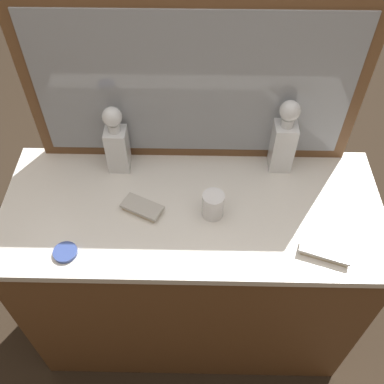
# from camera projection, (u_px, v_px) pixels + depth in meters

# --- Properties ---
(ground_plane) EXTENTS (6.00, 6.00, 0.00)m
(ground_plane) POSITION_uv_depth(u_px,v_px,m) (192.00, 317.00, 2.09)
(ground_plane) COLOR #2D2319
(dresser) EXTENTS (1.27, 0.54, 0.84)m
(dresser) POSITION_uv_depth(u_px,v_px,m) (192.00, 272.00, 1.77)
(dresser) COLOR brown
(dresser) RESTS_ON ground_plane
(dresser_mirror) EXTENTS (1.08, 0.03, 0.60)m
(dresser_mirror) POSITION_uv_depth(u_px,v_px,m) (194.00, 86.00, 1.39)
(dresser_mirror) COLOR brown
(dresser_mirror) RESTS_ON dresser
(crystal_decanter_center) EXTENTS (0.08, 0.08, 0.28)m
(crystal_decanter_center) POSITION_uv_depth(u_px,v_px,m) (283.00, 142.00, 1.49)
(crystal_decanter_center) COLOR white
(crystal_decanter_center) RESTS_ON dresser
(crystal_decanter_front) EXTENTS (0.07, 0.07, 0.26)m
(crystal_decanter_front) POSITION_uv_depth(u_px,v_px,m) (117.00, 145.00, 1.50)
(crystal_decanter_front) COLOR white
(crystal_decanter_front) RESTS_ON dresser
(crystal_tumbler_center) EXTENTS (0.07, 0.07, 0.09)m
(crystal_tumbler_center) POSITION_uv_depth(u_px,v_px,m) (213.00, 206.00, 1.41)
(crystal_tumbler_center) COLOR white
(crystal_tumbler_center) RESTS_ON dresser
(silver_brush_left) EXTENTS (0.15, 0.12, 0.02)m
(silver_brush_left) POSITION_uv_depth(u_px,v_px,m) (142.00, 208.00, 1.44)
(silver_brush_left) COLOR #B7A88C
(silver_brush_left) RESTS_ON dresser
(silver_brush_right) EXTENTS (0.16, 0.10, 0.02)m
(silver_brush_right) POSITION_uv_depth(u_px,v_px,m) (325.00, 252.00, 1.33)
(silver_brush_right) COLOR #B7A88C
(silver_brush_right) RESTS_ON dresser
(porcelain_dish) EXTENTS (0.07, 0.07, 0.01)m
(porcelain_dish) POSITION_uv_depth(u_px,v_px,m) (65.00, 252.00, 1.33)
(porcelain_dish) COLOR #33478C
(porcelain_dish) RESTS_ON dresser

